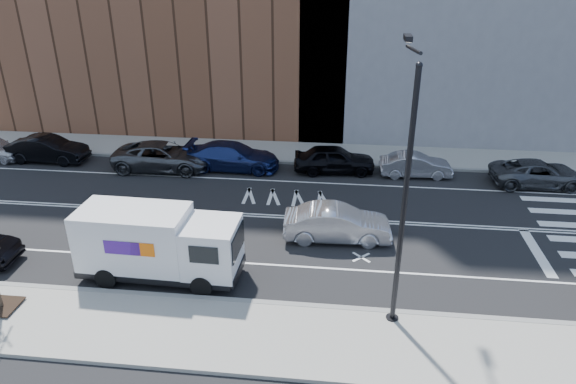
# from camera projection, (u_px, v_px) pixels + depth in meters

# --- Properties ---
(ground) EXTENTS (120.00, 120.00, 0.00)m
(ground) POSITION_uv_depth(u_px,v_px,m) (238.00, 214.00, 25.45)
(ground) COLOR black
(ground) RESTS_ON ground
(sidewalk_near) EXTENTS (44.00, 3.60, 0.15)m
(sidewalk_near) POSITION_uv_depth(u_px,v_px,m) (187.00, 331.00, 17.50)
(sidewalk_near) COLOR gray
(sidewalk_near) RESTS_ON ground
(sidewalk_far) EXTENTS (44.00, 3.60, 0.15)m
(sidewalk_far) POSITION_uv_depth(u_px,v_px,m) (265.00, 151.00, 33.34)
(sidewalk_far) COLOR gray
(sidewalk_far) RESTS_ON ground
(curb_near) EXTENTS (44.00, 0.25, 0.17)m
(curb_near) POSITION_uv_depth(u_px,v_px,m) (201.00, 299.00, 19.12)
(curb_near) COLOR gray
(curb_near) RESTS_ON ground
(curb_far) EXTENTS (44.00, 0.25, 0.17)m
(curb_far) POSITION_uv_depth(u_px,v_px,m) (261.00, 161.00, 31.72)
(curb_far) COLOR gray
(curb_far) RESTS_ON ground
(road_markings) EXTENTS (40.00, 8.60, 0.01)m
(road_markings) POSITION_uv_depth(u_px,v_px,m) (238.00, 214.00, 25.45)
(road_markings) COLOR white
(road_markings) RESTS_ON ground
(streetlight) EXTENTS (0.44, 4.02, 9.34)m
(streetlight) POSITION_uv_depth(u_px,v_px,m) (404.00, 185.00, 16.37)
(streetlight) COLOR black
(streetlight) RESTS_ON ground
(fedex_van) EXTENTS (6.42, 2.41, 2.90)m
(fedex_van) POSITION_uv_depth(u_px,v_px,m) (158.00, 243.00, 19.97)
(fedex_van) COLOR black
(fedex_van) RESTS_ON ground
(far_parked_b) EXTENTS (4.86, 1.81, 1.59)m
(far_parked_b) POSITION_uv_depth(u_px,v_px,m) (48.00, 149.00, 31.62)
(far_parked_b) COLOR black
(far_parked_b) RESTS_ON ground
(far_parked_c) EXTENTS (5.92, 2.89, 1.62)m
(far_parked_c) POSITION_uv_depth(u_px,v_px,m) (163.00, 156.00, 30.47)
(far_parked_c) COLOR #494B50
(far_parked_c) RESTS_ON ground
(far_parked_d) EXTENTS (5.58, 2.40, 1.60)m
(far_parked_d) POSITION_uv_depth(u_px,v_px,m) (233.00, 156.00, 30.51)
(far_parked_d) COLOR navy
(far_parked_d) RESTS_ON ground
(far_parked_e) EXTENTS (4.87, 2.32, 1.61)m
(far_parked_e) POSITION_uv_depth(u_px,v_px,m) (334.00, 159.00, 30.06)
(far_parked_e) COLOR black
(far_parked_e) RESTS_ON ground
(far_parked_f) EXTENTS (4.16, 1.66, 1.35)m
(far_parked_f) POSITION_uv_depth(u_px,v_px,m) (416.00, 165.00, 29.57)
(far_parked_f) COLOR #A8A7AC
(far_parked_f) RESTS_ON ground
(far_parked_g) EXTENTS (5.16, 2.58, 1.41)m
(far_parked_g) POSITION_uv_depth(u_px,v_px,m) (538.00, 173.00, 28.38)
(far_parked_g) COLOR #47494E
(far_parked_g) RESTS_ON ground
(driving_sedan) EXTENTS (4.86, 1.91, 1.58)m
(driving_sedan) POSITION_uv_depth(u_px,v_px,m) (337.00, 224.00, 22.95)
(driving_sedan) COLOR #B2B2B7
(driving_sedan) RESTS_ON ground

